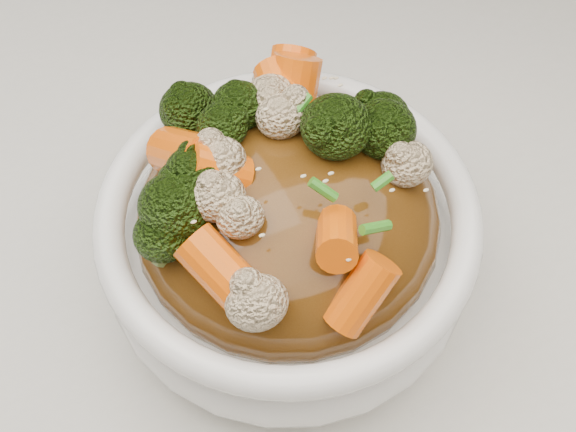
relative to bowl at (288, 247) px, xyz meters
name	(u,v)px	position (x,y,z in m)	size (l,w,h in m)	color
tablecloth	(211,329)	(-0.05, 0.00, -0.06)	(1.20, 0.80, 0.04)	silver
bowl	(288,247)	(0.00, 0.00, 0.00)	(0.21, 0.21, 0.08)	white
sauce_base	(288,219)	(0.00, 0.00, 0.03)	(0.17, 0.17, 0.09)	#4F2E0D
carrots	(288,150)	(0.00, 0.00, 0.09)	(0.17, 0.17, 0.05)	#FF6308
broccoli	(288,151)	(0.00, 0.00, 0.09)	(0.17, 0.17, 0.04)	black
cauliflower	(288,153)	(0.00, 0.00, 0.09)	(0.17, 0.17, 0.04)	beige
scallions	(288,148)	(0.00, 0.00, 0.09)	(0.13, 0.13, 0.02)	#32841E
sesame_seeds	(288,148)	(0.00, 0.00, 0.09)	(0.15, 0.15, 0.01)	beige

